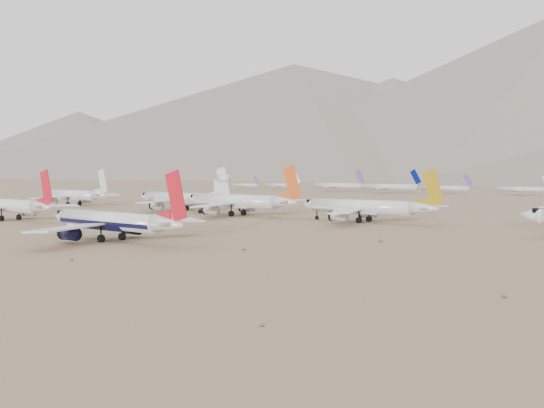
% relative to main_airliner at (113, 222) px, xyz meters
% --- Properties ---
extents(ground, '(7000.00, 7000.00, 0.00)m').
position_rel_main_airliner_xyz_m(ground, '(8.05, 5.75, -4.35)').
color(ground, '#7C6248').
rests_on(ground, ground).
extents(main_airliner, '(44.85, 43.81, 15.83)m').
position_rel_main_airliner_xyz_m(main_airliner, '(0.00, 0.00, 0.00)').
color(main_airliner, white).
rests_on(main_airliner, ground).
extents(second_airliner, '(45.81, 44.78, 16.24)m').
position_rel_main_airliner_xyz_m(second_airliner, '(-73.59, 13.97, 0.19)').
color(second_airliner, white).
rests_on(second_airliner, ground).
extents(row2_gold_tail, '(46.27, 45.25, 16.47)m').
position_rel_main_airliner_xyz_m(row2_gold_tail, '(16.55, 79.26, 0.26)').
color(row2_gold_tail, white).
rests_on(row2_gold_tail, ground).
extents(row2_orange_tail, '(50.07, 48.98, 17.86)m').
position_rel_main_airliner_xyz_m(row2_orange_tail, '(-31.88, 74.70, 0.66)').
color(row2_orange_tail, white).
rests_on(row2_orange_tail, ground).
extents(row2_white_trijet, '(49.08, 47.97, 17.39)m').
position_rel_main_airliner_xyz_m(row2_white_trijet, '(-68.14, 81.10, 0.68)').
color(row2_white_trijet, white).
rests_on(row2_white_trijet, ground).
extents(row2_white_twin, '(47.23, 46.21, 16.88)m').
position_rel_main_airliner_xyz_m(row2_white_twin, '(-133.51, 73.72, 0.40)').
color(row2_white_twin, white).
rests_on(row2_white_twin, ground).
extents(distant_storage_row, '(474.16, 57.96, 15.29)m').
position_rel_main_airliner_xyz_m(distant_storage_row, '(-42.43, 323.36, 0.06)').
color(distant_storage_row, silver).
rests_on(distant_storage_row, ground).
extents(desert_scrub, '(247.37, 121.67, 0.63)m').
position_rel_main_airliner_xyz_m(desert_scrub, '(-3.03, -20.74, -4.07)').
color(desert_scrub, brown).
rests_on(desert_scrub, ground).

